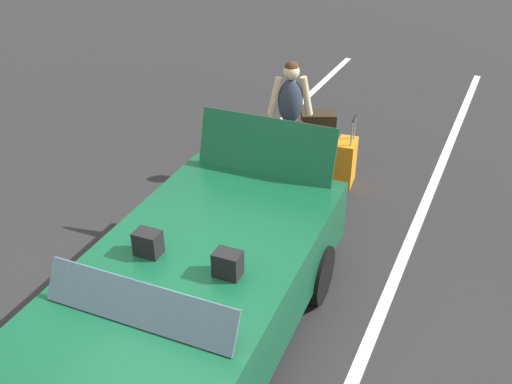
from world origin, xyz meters
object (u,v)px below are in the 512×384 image
convertible_car (166,327)px  suitcase_medium_bright (345,162)px  suitcase_small_carryon (277,187)px  traveler_person (290,115)px  suitcase_large_black (317,137)px

convertible_car → suitcase_medium_bright: 3.90m
suitcase_small_carryon → traveler_person: size_ratio=0.49×
convertible_car → suitcase_small_carryon: bearing=-176.6°
suitcase_large_black → traveler_person: traveler_person is taller
suitcase_large_black → convertible_car: bearing=158.0°
suitcase_large_black → suitcase_medium_bright: 0.74m
suitcase_large_black → suitcase_small_carryon: suitcase_small_carryon is taller
convertible_car → suitcase_large_black: bearing=-178.9°
suitcase_small_carryon → traveler_person: bearing=-149.4°
convertible_car → suitcase_large_black: convertible_car is taller
suitcase_medium_bright → suitcase_small_carryon: suitcase_medium_bright is taller
convertible_car → suitcase_large_black: size_ratio=5.69×
suitcase_large_black → suitcase_small_carryon: (1.38, -0.03, -0.12)m
suitcase_small_carryon → convertible_car: bearing=25.6°
convertible_car → traveler_person: bearing=-175.6°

